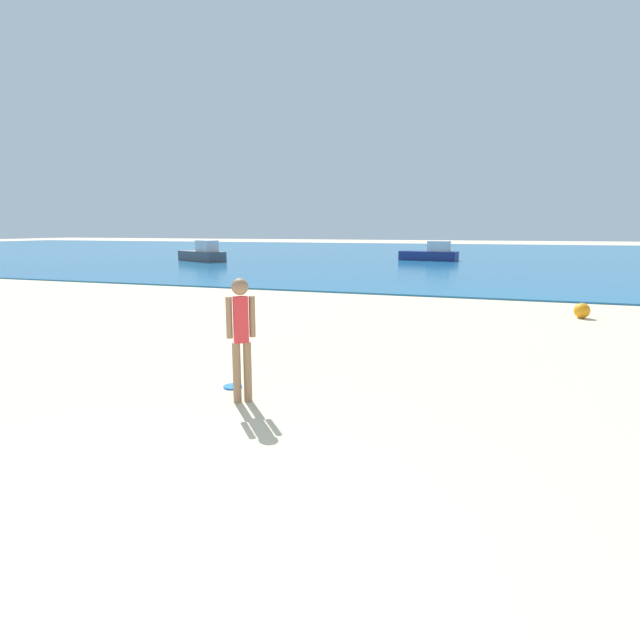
% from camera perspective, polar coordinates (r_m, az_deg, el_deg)
% --- Properties ---
extents(ground, '(200.00, 200.00, 0.00)m').
position_cam_1_polar(ground, '(4.00, -24.73, -24.33)').
color(ground, beige).
extents(water, '(160.00, 60.00, 0.06)m').
position_cam_1_polar(water, '(46.90, 16.15, 7.15)').
color(water, '#1E6B9E').
rests_on(water, ground).
extents(person_standing, '(0.31, 0.25, 1.61)m').
position_cam_1_polar(person_standing, '(6.50, -8.85, -1.43)').
color(person_standing, '#936B4C').
rests_on(person_standing, ground).
extents(frisbee, '(0.27, 0.27, 0.03)m').
position_cam_1_polar(frisbee, '(7.33, -9.78, -7.39)').
color(frisbee, blue).
rests_on(frisbee, ground).
extents(boat_near, '(4.26, 3.11, 1.40)m').
position_cam_1_polar(boat_near, '(35.25, -13.05, 7.24)').
color(boat_near, '#4C4C51').
rests_on(boat_near, water).
extents(boat_far, '(4.05, 1.81, 1.33)m').
position_cam_1_polar(boat_far, '(36.01, 12.33, 7.29)').
color(boat_far, navy).
rests_on(boat_far, water).
extents(beach_ball, '(0.38, 0.38, 0.38)m').
position_cam_1_polar(beach_ball, '(14.29, 27.36, 0.94)').
color(beach_ball, orange).
rests_on(beach_ball, ground).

